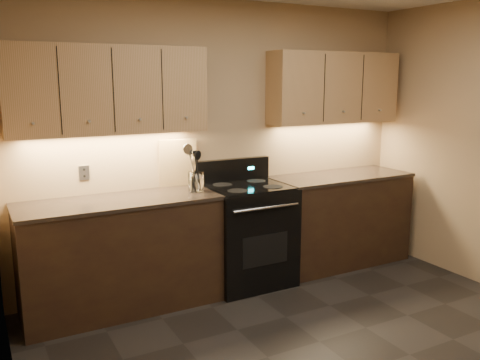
% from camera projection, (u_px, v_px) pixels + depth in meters
% --- Properties ---
extents(wall_back, '(4.00, 0.04, 2.60)m').
position_uv_depth(wall_back, '(223.00, 142.00, 4.80)').
color(wall_back, '#997E5A').
rests_on(wall_back, ground).
extents(wall_left, '(0.04, 4.00, 2.60)m').
position_uv_depth(wall_left, '(11.00, 220.00, 2.14)').
color(wall_left, '#997E5A').
rests_on(wall_left, ground).
extents(counter_left, '(1.62, 0.62, 0.93)m').
position_uv_depth(counter_left, '(121.00, 254.00, 4.19)').
color(counter_left, black).
rests_on(counter_left, ground).
extents(counter_right, '(1.46, 0.62, 0.93)m').
position_uv_depth(counter_right, '(339.00, 219.00, 5.25)').
color(counter_right, black).
rests_on(counter_right, ground).
extents(stove, '(0.76, 0.68, 1.14)m').
position_uv_depth(stove, '(247.00, 233.00, 4.72)').
color(stove, black).
rests_on(stove, ground).
extents(upper_cab_left, '(1.60, 0.30, 0.70)m').
position_uv_depth(upper_cab_left, '(108.00, 90.00, 4.06)').
color(upper_cab_left, tan).
rests_on(upper_cab_left, wall_back).
extents(upper_cab_right, '(1.44, 0.30, 0.70)m').
position_uv_depth(upper_cab_right, '(334.00, 88.00, 5.12)').
color(upper_cab_right, tan).
rests_on(upper_cab_right, wall_back).
extents(outlet_plate, '(0.08, 0.01, 0.12)m').
position_uv_depth(outlet_plate, '(84.00, 173.00, 4.22)').
color(outlet_plate, '#B2B5BA').
rests_on(outlet_plate, wall_back).
extents(utensil_crock, '(0.15, 0.15, 0.17)m').
position_uv_depth(utensil_crock, '(196.00, 182.00, 4.39)').
color(utensil_crock, white).
rests_on(utensil_crock, counter_left).
extents(cutting_board, '(0.35, 0.10, 0.43)m').
position_uv_depth(cutting_board, '(178.00, 163.00, 4.58)').
color(cutting_board, tan).
rests_on(cutting_board, counter_left).
extents(wooden_spoon, '(0.13, 0.15, 0.30)m').
position_uv_depth(wooden_spoon, '(192.00, 174.00, 4.36)').
color(wooden_spoon, tan).
rests_on(wooden_spoon, utensil_crock).
extents(black_spoon, '(0.07, 0.15, 0.35)m').
position_uv_depth(black_spoon, '(193.00, 169.00, 4.39)').
color(black_spoon, black).
rests_on(black_spoon, utensil_crock).
extents(black_turner, '(0.12, 0.15, 0.36)m').
position_uv_depth(black_turner, '(199.00, 170.00, 4.37)').
color(black_turner, black).
rests_on(black_turner, utensil_crock).
extents(steel_spatula, '(0.16, 0.12, 0.38)m').
position_uv_depth(steel_spatula, '(197.00, 168.00, 4.39)').
color(steel_spatula, silver).
rests_on(steel_spatula, utensil_crock).
extents(steel_skimmer, '(0.20, 0.10, 0.41)m').
position_uv_depth(steel_skimmer, '(199.00, 167.00, 4.37)').
color(steel_skimmer, silver).
rests_on(steel_skimmer, utensil_crock).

